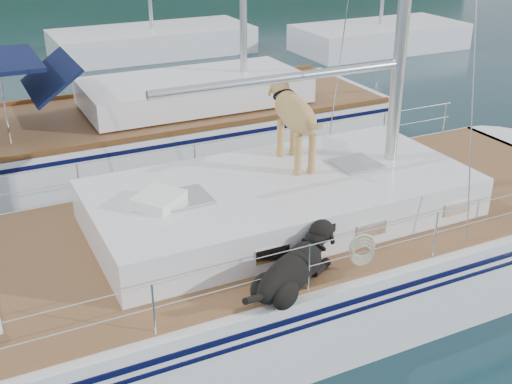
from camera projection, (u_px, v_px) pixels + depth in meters
ground at (231, 306)px, 9.14m from camera, size 120.00×120.00×0.00m
main_sailboat at (237, 263)px, 8.89m from camera, size 12.00×4.16×14.01m
neighbor_sailboat at (149, 133)px, 13.97m from camera, size 11.00×3.50×13.30m
bg_boat_center at (153, 42)px, 23.60m from camera, size 7.20×3.00×11.65m
bg_boat_east at (379, 37)px, 24.35m from camera, size 6.40×3.00×11.65m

